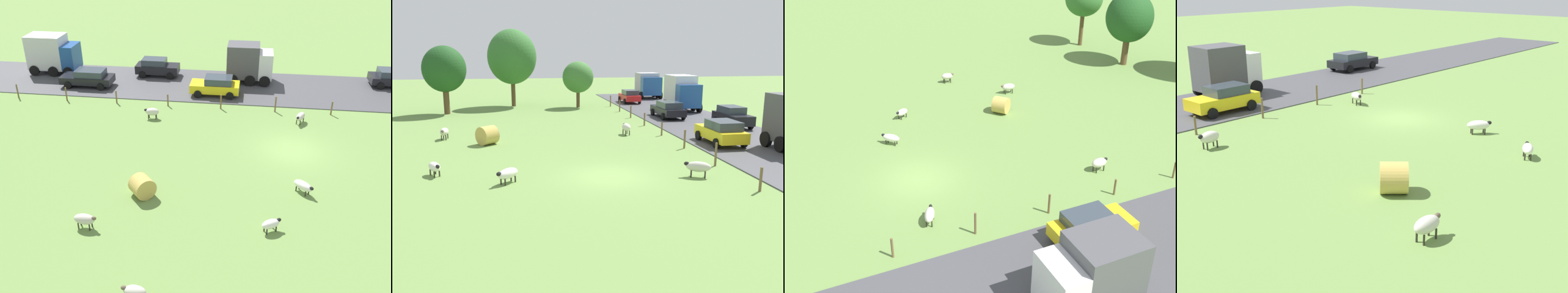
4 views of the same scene
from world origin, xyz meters
TOP-DOWN VIEW (x-y plane):
  - ground_plane at (0.00, 0.00)m, footprint 160.00×160.00m
  - road_strip at (10.96, 0.00)m, footprint 8.00×80.00m
  - sheep_0 at (-9.40, 10.69)m, footprint 0.60×1.20m
  - sheep_1 at (-4.87, -0.29)m, footprint 1.18×1.20m
  - sheep_2 at (3.56, 10.20)m, footprint 0.63×1.14m
  - sheep_3 at (4.26, -0.81)m, footprint 1.32×0.97m
  - sheep_5 at (-8.44, 1.55)m, footprint 0.89×1.08m
  - hay_bale_0 at (-6.32, 8.51)m, footprint 1.60×1.62m
  - fence_post_0 at (6.05, -3.29)m, footprint 0.12×0.12m
  - fence_post_1 at (6.05, 0.96)m, footprint 0.12×0.12m
  - fence_post_2 at (6.05, 5.22)m, footprint 0.12×0.12m
  - fence_post_3 at (6.05, 9.48)m, footprint 0.12×0.12m
  - truck_0 at (12.48, 3.27)m, footprint 2.67×4.02m
  - car_0 at (8.86, 5.89)m, footprint 2.09×4.11m
  - car_1 at (12.93, -9.60)m, footprint 2.22×4.39m

SIDE VIEW (x-z plane):
  - ground_plane at x=0.00m, z-range 0.00..0.00m
  - road_strip at x=10.96m, z-range 0.00..0.06m
  - sheep_5 at x=-8.44m, z-range 0.11..0.81m
  - sheep_1 at x=-4.87m, z-range 0.12..0.84m
  - fence_post_3 at x=6.05m, z-range 0.00..1.00m
  - sheep_3 at x=4.26m, z-range 0.13..0.92m
  - sheep_0 at x=-9.40m, z-range 0.14..0.95m
  - fence_post_0 at x=6.05m, z-range 0.00..1.10m
  - sheep_2 at x=3.56m, z-range 0.14..0.98m
  - fence_post_2 at x=6.05m, z-range 0.00..1.20m
  - hay_bale_0 at x=-6.32m, z-range 0.00..1.23m
  - fence_post_1 at x=6.05m, z-range 0.00..1.27m
  - car_1 at x=12.93m, z-range 0.10..1.60m
  - car_0 at x=8.86m, z-range 0.09..1.67m
  - truck_0 at x=12.48m, z-range 0.14..3.55m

